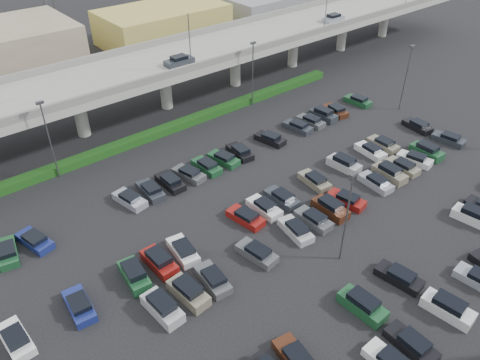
% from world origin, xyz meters
% --- Properties ---
extents(ground, '(280.00, 280.00, 0.00)m').
position_xyz_m(ground, '(0.00, 0.00, 0.00)').
color(ground, black).
extents(overpass, '(150.00, 13.00, 15.80)m').
position_xyz_m(overpass, '(-0.25, 31.97, 6.97)').
color(overpass, gray).
rests_on(overpass, ground).
extents(hedge, '(66.00, 1.60, 1.10)m').
position_xyz_m(hedge, '(0.00, 25.00, 0.55)').
color(hedge, '#153E12').
rests_on(hedge, ground).
extents(parked_cars, '(63.07, 41.69, 1.67)m').
position_xyz_m(parked_cars, '(-0.05, -3.75, 0.61)').
color(parked_cars, black).
rests_on(parked_cars, ground).
extents(light_poles, '(66.90, 48.38, 10.30)m').
position_xyz_m(light_poles, '(-4.13, 2.00, 6.24)').
color(light_poles, '#444449').
rests_on(light_poles, ground).
extents(distant_buildings, '(138.00, 24.00, 9.00)m').
position_xyz_m(distant_buildings, '(12.38, 61.81, 3.74)').
color(distant_buildings, gray).
rests_on(distant_buildings, ground).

